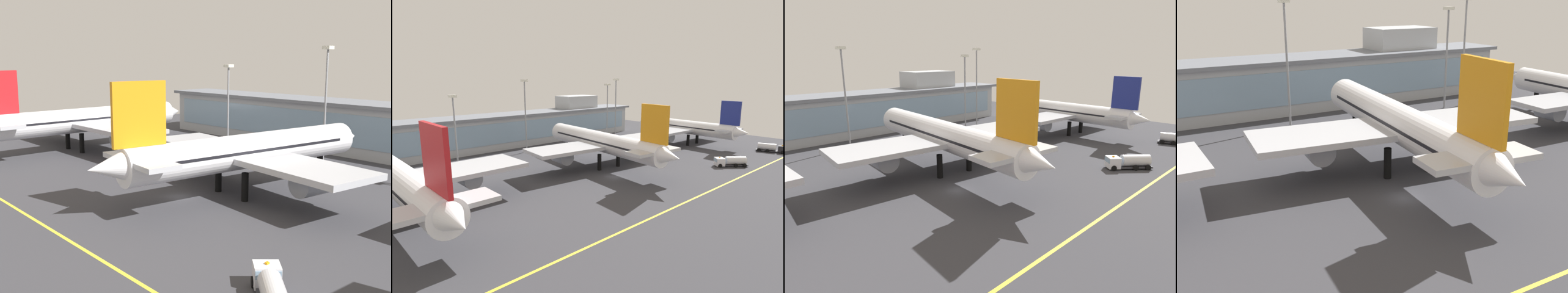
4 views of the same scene
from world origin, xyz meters
The scene contains 7 objects.
ground_plane centered at (0.00, 0.00, 0.00)m, with size 180.00×180.00×0.00m, color #38383D.
taxiway_centreline_stripe centered at (0.00, -22.00, 0.01)m, with size 144.00×0.50×0.01m, color yellow.
terminal_building centered at (1.86, 53.74, 6.48)m, with size 119.73×14.00×17.14m.
airliner_near_right centered at (5.34, 9.90, 6.90)m, with size 44.46×55.00×18.89m.
apron_light_mast_west centered at (40.76, 37.63, 15.97)m, with size 1.80×1.80×24.55m.
apron_light_mast_centre centered at (-0.70, 40.16, 15.86)m, with size 1.80×1.80×24.35m.
apron_light_mast_east centered at (35.71, 37.51, 14.87)m, with size 1.80×1.80×22.57m.
Camera 4 is at (-31.68, -46.69, 25.36)m, focal length 43.41 mm.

